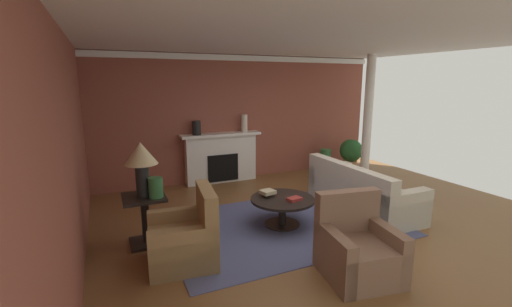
# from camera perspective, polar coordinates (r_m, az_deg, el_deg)

# --- Properties ---
(ground_plane) EXTENTS (8.37, 8.37, 0.00)m
(ground_plane) POSITION_cam_1_polar(r_m,az_deg,el_deg) (5.59, 9.12, -11.74)
(ground_plane) COLOR brown
(wall_fireplace) EXTENTS (7.04, 0.12, 2.82)m
(wall_fireplace) POSITION_cam_1_polar(r_m,az_deg,el_deg) (7.92, -2.95, 5.98)
(wall_fireplace) COLOR brown
(wall_fireplace) RESTS_ON ground_plane
(wall_window) EXTENTS (0.12, 6.65, 2.82)m
(wall_window) POSITION_cam_1_polar(r_m,az_deg,el_deg) (4.64, -28.95, 0.24)
(wall_window) COLOR brown
(wall_window) RESTS_ON ground_plane
(ceiling_panel) EXTENTS (7.04, 6.65, 0.06)m
(ceiling_panel) POSITION_cam_1_polar(r_m,az_deg,el_deg) (5.41, 8.32, 18.40)
(ceiling_panel) COLOR white
(crown_moulding) EXTENTS (7.04, 0.08, 0.12)m
(crown_moulding) POSITION_cam_1_polar(r_m,az_deg,el_deg) (7.82, -2.83, 15.67)
(crown_moulding) COLOR white
(area_rug) EXTENTS (3.55, 2.46, 0.01)m
(area_rug) POSITION_cam_1_polar(r_m,az_deg,el_deg) (5.54, 4.38, -11.79)
(area_rug) COLOR #4C517A
(area_rug) RESTS_ON ground_plane
(fireplace) EXTENTS (1.80, 0.35, 1.12)m
(fireplace) POSITION_cam_1_polar(r_m,az_deg,el_deg) (7.69, -5.86, -0.89)
(fireplace) COLOR white
(fireplace) RESTS_ON ground_plane
(sofa) EXTENTS (0.91, 2.10, 0.85)m
(sofa) POSITION_cam_1_polar(r_m,az_deg,el_deg) (6.31, 17.11, -6.46)
(sofa) COLOR beige
(sofa) RESTS_ON ground_plane
(armchair_near_window) EXTENTS (0.89, 0.89, 0.95)m
(armchair_near_window) POSITION_cam_1_polar(r_m,az_deg,el_deg) (4.45, -11.73, -13.96)
(armchair_near_window) COLOR #9E7A4C
(armchair_near_window) RESTS_ON ground_plane
(armchair_facing_fireplace) EXTENTS (0.92, 0.92, 0.95)m
(armchair_facing_fireplace) POSITION_cam_1_polar(r_m,az_deg,el_deg) (4.28, 16.63, -15.33)
(armchair_facing_fireplace) COLOR brown
(armchair_facing_fireplace) RESTS_ON ground_plane
(coffee_table) EXTENTS (1.00, 1.00, 0.45)m
(coffee_table) POSITION_cam_1_polar(r_m,az_deg,el_deg) (5.41, 4.43, -8.60)
(coffee_table) COLOR black
(coffee_table) RESTS_ON ground_plane
(side_table) EXTENTS (0.56, 0.56, 0.70)m
(side_table) POSITION_cam_1_polar(r_m,az_deg,el_deg) (5.03, -18.05, -10.01)
(side_table) COLOR black
(side_table) RESTS_ON ground_plane
(table_lamp) EXTENTS (0.44, 0.44, 0.75)m
(table_lamp) POSITION_cam_1_polar(r_m,az_deg,el_deg) (4.80, -18.68, -0.82)
(table_lamp) COLOR black
(table_lamp) RESTS_ON side_table
(vase_mantel_left) EXTENTS (0.19, 0.19, 0.30)m
(vase_mantel_left) POSITION_cam_1_polar(r_m,az_deg,el_deg) (7.36, -9.93, 4.24)
(vase_mantel_left) COLOR black
(vase_mantel_left) RESTS_ON fireplace
(vase_tall_corner) EXTENTS (0.27, 0.27, 0.59)m
(vase_tall_corner) POSITION_cam_1_polar(r_m,az_deg,el_deg) (8.67, 11.49, -1.20)
(vase_tall_corner) COLOR #33703D
(vase_tall_corner) RESTS_ON ground_plane
(vase_on_side_table) EXTENTS (0.19, 0.19, 0.27)m
(vase_on_side_table) POSITION_cam_1_polar(r_m,az_deg,el_deg) (4.79, -16.44, -5.48)
(vase_on_side_table) COLOR #33703D
(vase_on_side_table) RESTS_ON side_table
(vase_mantel_right) EXTENTS (0.14, 0.14, 0.39)m
(vase_mantel_right) POSITION_cam_1_polar(r_m,az_deg,el_deg) (7.70, -1.97, 5.09)
(vase_mantel_right) COLOR beige
(vase_mantel_right) RESTS_ON fireplace
(book_red_cover) EXTENTS (0.24, 0.19, 0.05)m
(book_red_cover) POSITION_cam_1_polar(r_m,az_deg,el_deg) (5.28, 6.43, -7.58)
(book_red_cover) COLOR maroon
(book_red_cover) RESTS_ON coffee_table
(book_art_folio) EXTENTS (0.25, 0.23, 0.06)m
(book_art_folio) POSITION_cam_1_polar(r_m,az_deg,el_deg) (5.42, 1.97, -6.45)
(book_art_folio) COLOR tan
(book_art_folio) RESTS_ON coffee_table
(potted_plant) EXTENTS (0.56, 0.56, 0.83)m
(potted_plant) POSITION_cam_1_polar(r_m,az_deg,el_deg) (8.81, 15.59, 0.11)
(potted_plant) COLOR #A8754C
(potted_plant) RESTS_ON ground_plane
(column_white) EXTENTS (0.20, 0.20, 2.82)m
(column_white) POSITION_cam_1_polar(r_m,az_deg,el_deg) (8.22, 18.19, 5.62)
(column_white) COLOR white
(column_white) RESTS_ON ground_plane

